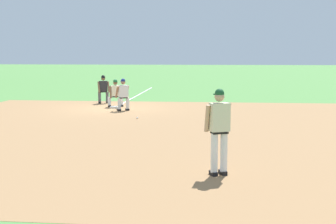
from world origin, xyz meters
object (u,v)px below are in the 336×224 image
Objects in this scene: first_base_bag at (114,107)px; pitcher at (219,126)px; first_baseman at (116,92)px; baserunner at (123,93)px; umpire at (103,88)px; baseball at (137,118)px.

pitcher reaches higher than first_base_bag.
baserunner is (-1.44, -0.64, 0.06)m from first_baseman.
first_base_bag is at bearing -177.38° from first_baseman.
first_base_bag is 2.40m from umpire.
baserunner and umpire have the same top height.
baseball is 2.82m from baserunner.
umpire reaches higher than first_baseman.
first_baseman is at bearing 2.62° from first_base_bag.
baserunner is (2.50, 1.05, 0.76)m from baseball.
first_base_bag is at bearing -153.50° from umpire.
pitcher is at bearing -157.03° from umpire.
baseball is 6.16m from umpire.
pitcher is at bearing -158.71° from baserunner.
first_base_bag is 3.84m from baseball.
baseball is 8.93m from pitcher.
first_base_bag is 1.36m from baserunner.
pitcher is at bearing -157.67° from first_base_bag.
umpire is at bearing 32.69° from first_baseman.
pitcher is 13.17m from first_baseman.
baserunner reaches higher than first_base_bag.
baserunner is (-0.95, -0.62, 0.75)m from first_base_bag.
baseball is 0.04× the size of pitcher.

